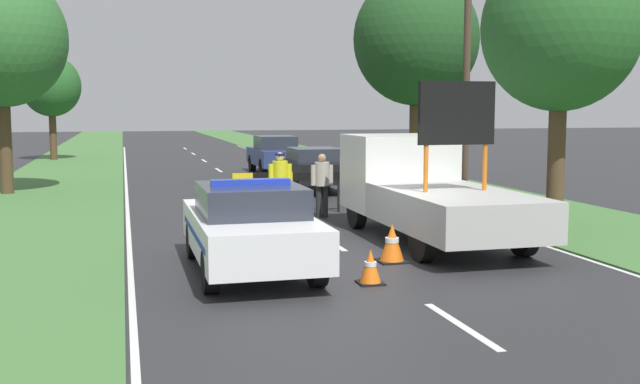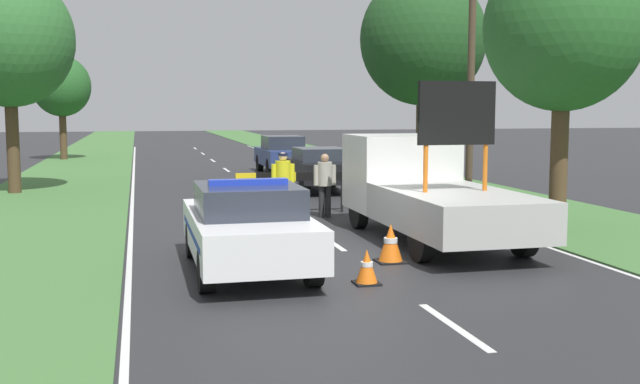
# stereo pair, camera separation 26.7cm
# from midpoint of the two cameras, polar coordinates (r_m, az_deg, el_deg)

# --- Properties ---
(ground_plane) EXTENTS (160.00, 160.00, 0.00)m
(ground_plane) POSITION_cam_midpoint_polar(r_m,az_deg,el_deg) (14.11, 1.97, -4.90)
(ground_plane) COLOR #28282B
(lane_markings) EXTENTS (8.22, 60.23, 0.01)m
(lane_markings) POSITION_cam_midpoint_polar(r_m,az_deg,el_deg) (25.42, -5.63, 0.14)
(lane_markings) COLOR silver
(lane_markings) RESTS_ON ground
(grass_verge_left) EXTENTS (4.56, 120.00, 0.03)m
(grass_verge_left) POSITION_cam_midpoint_polar(r_m,az_deg,el_deg) (33.45, -18.90, 1.34)
(grass_verge_left) COLOR #427038
(grass_verge_left) RESTS_ON ground
(grass_verge_right) EXTENTS (4.56, 120.00, 0.03)m
(grass_verge_right) POSITION_cam_midpoint_polar(r_m,az_deg,el_deg) (34.95, 2.66, 1.88)
(grass_verge_right) COLOR #427038
(grass_verge_right) RESTS_ON ground
(police_car) EXTENTS (1.90, 4.51, 1.59)m
(police_car) POSITION_cam_midpoint_polar(r_m,az_deg,el_deg) (12.75, -5.97, -2.64)
(police_car) COLOR white
(police_car) RESTS_ON ground
(work_truck) EXTENTS (2.27, 6.20, 3.28)m
(work_truck) POSITION_cam_midpoint_polar(r_m,az_deg,el_deg) (16.15, 7.41, 0.26)
(work_truck) COLOR white
(work_truck) RESTS_ON ground
(road_barrier) EXTENTS (3.16, 0.08, 1.10)m
(road_barrier) POSITION_cam_midpoint_polar(r_m,az_deg,el_deg) (19.64, -2.51, 0.98)
(road_barrier) COLOR black
(road_barrier) RESTS_ON ground
(police_officer) EXTENTS (0.60, 0.38, 1.66)m
(police_officer) POSITION_cam_midpoint_polar(r_m,az_deg,el_deg) (18.84, -3.46, 0.98)
(police_officer) COLOR #191E38
(police_officer) RESTS_ON ground
(pedestrian_civilian) EXTENTS (0.58, 0.37, 1.62)m
(pedestrian_civilian) POSITION_cam_midpoint_polar(r_m,az_deg,el_deg) (18.96, -0.25, 0.91)
(pedestrian_civilian) COLOR #232326
(pedestrian_civilian) RESTS_ON ground
(traffic_cone_near_police) EXTENTS (0.51, 0.51, 0.70)m
(traffic_cone_near_police) POSITION_cam_midpoint_polar(r_m,az_deg,el_deg) (13.55, 4.95, -3.89)
(traffic_cone_near_police) COLOR black
(traffic_cone_near_police) RESTS_ON ground
(traffic_cone_centre_front) EXTENTS (0.40, 0.40, 0.56)m
(traffic_cone_centre_front) POSITION_cam_midpoint_polar(r_m,az_deg,el_deg) (11.87, 3.22, -5.70)
(traffic_cone_centre_front) COLOR black
(traffic_cone_centre_front) RESTS_ON ground
(traffic_cone_near_truck) EXTENTS (0.42, 0.42, 0.58)m
(traffic_cone_near_truck) POSITION_cam_midpoint_polar(r_m,az_deg,el_deg) (21.15, 5.99, -0.36)
(traffic_cone_near_truck) COLOR black
(traffic_cone_near_truck) RESTS_ON ground
(queued_car_sedan_black) EXTENTS (1.78, 4.03, 1.45)m
(queued_car_sedan_black) POSITION_cam_midpoint_polar(r_m,az_deg,el_deg) (25.10, -0.76, 1.86)
(queued_car_sedan_black) COLOR black
(queued_car_sedan_black) RESTS_ON ground
(queued_car_hatch_blue) EXTENTS (1.76, 4.28, 1.60)m
(queued_car_hatch_blue) POSITION_cam_midpoint_polar(r_m,az_deg,el_deg) (31.96, -3.69, 2.91)
(queued_car_hatch_blue) COLOR navy
(queued_car_hatch_blue) RESTS_ON ground
(roadside_tree_near_left) EXTENTS (3.45, 3.45, 6.31)m
(roadside_tree_near_left) POSITION_cam_midpoint_polar(r_m,az_deg,el_deg) (17.46, 17.44, 11.73)
(roadside_tree_near_left) COLOR #4C3823
(roadside_tree_near_left) RESTS_ON ground
(roadside_tree_near_right) EXTENTS (4.12, 4.12, 7.12)m
(roadside_tree_near_right) POSITION_cam_midpoint_polar(r_m,az_deg,el_deg) (26.16, -23.44, 10.64)
(roadside_tree_near_right) COLOR #4C3823
(roadside_tree_near_right) RESTS_ON ground
(roadside_tree_mid_left) EXTENTS (4.72, 4.72, 7.82)m
(roadside_tree_mid_left) POSITION_cam_midpoint_polar(r_m,az_deg,el_deg) (28.85, 7.06, 11.45)
(roadside_tree_mid_left) COLOR #4C3823
(roadside_tree_mid_left) RESTS_ON ground
(roadside_tree_mid_right) EXTENTS (3.07, 3.07, 5.55)m
(roadside_tree_mid_right) POSITION_cam_midpoint_polar(r_m,az_deg,el_deg) (42.47, -19.97, 7.56)
(roadside_tree_mid_right) COLOR #4C3823
(roadside_tree_mid_right) RESTS_ON ground
(utility_pole) EXTENTS (1.20, 0.20, 8.75)m
(utility_pole) POSITION_cam_midpoint_polar(r_m,az_deg,el_deg) (21.40, 10.79, 10.92)
(utility_pole) COLOR #473828
(utility_pole) RESTS_ON ground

